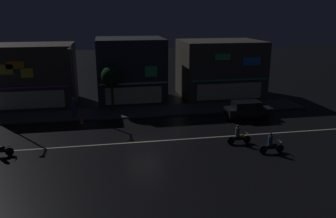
# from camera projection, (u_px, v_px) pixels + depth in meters

# --- Properties ---
(ground_plane) EXTENTS (140.00, 140.00, 0.00)m
(ground_plane) POSITION_uv_depth(u_px,v_px,m) (145.00, 142.00, 26.39)
(ground_plane) COLOR black
(lane_divider_stripe) EXTENTS (33.59, 0.16, 0.01)m
(lane_divider_stripe) POSITION_uv_depth(u_px,v_px,m) (145.00, 142.00, 26.39)
(lane_divider_stripe) COLOR beige
(lane_divider_stripe) RESTS_ON ground
(sidewalk_far) EXTENTS (35.36, 3.85, 0.14)m
(sidewalk_far) POSITION_uv_depth(u_px,v_px,m) (136.00, 112.00, 34.16)
(sidewalk_far) COLOR #424447
(sidewalk_far) RESTS_ON ground
(storefront_left_block) EXTENTS (9.29, 7.41, 6.58)m
(storefront_left_block) POSITION_uv_depth(u_px,v_px,m) (220.00, 68.00, 40.37)
(storefront_left_block) COLOR #4C443A
(storefront_left_block) RESTS_ON ground
(storefront_center_block) EXTENTS (7.41, 6.86, 7.01)m
(storefront_center_block) POSITION_uv_depth(u_px,v_px,m) (131.00, 70.00, 38.20)
(storefront_center_block) COLOR #2D333D
(storefront_center_block) RESTS_ON ground
(storefront_right_block) EXTENTS (8.95, 6.46, 6.52)m
(storefront_right_block) POSITION_uv_depth(u_px,v_px,m) (32.00, 75.00, 36.22)
(storefront_right_block) COLOR #4C443A
(storefront_right_block) RESTS_ON ground
(streetlamp_mid) EXTENTS (0.44, 1.64, 6.61)m
(streetlamp_mid) POSITION_uv_depth(u_px,v_px,m) (73.00, 74.00, 32.09)
(streetlamp_mid) COLOR #47494C
(streetlamp_mid) RESTS_ON sidewalk_far
(pedestrian_on_sidewalk) EXTENTS (0.42, 0.42, 1.85)m
(pedestrian_on_sidewalk) POSITION_uv_depth(u_px,v_px,m) (74.00, 108.00, 32.23)
(pedestrian_on_sidewalk) COLOR #334766
(pedestrian_on_sidewalk) RESTS_ON sidewalk_far
(street_tree) EXTENTS (2.06, 2.06, 4.53)m
(street_tree) POSITION_uv_depth(u_px,v_px,m) (112.00, 77.00, 33.53)
(street_tree) COLOR #473323
(street_tree) RESTS_ON sidewalk_far
(parked_car_near_kerb) EXTENTS (4.30, 1.98, 1.67)m
(parked_car_near_kerb) POSITION_uv_depth(u_px,v_px,m) (248.00, 110.00, 32.03)
(parked_car_near_kerb) COLOR black
(parked_car_near_kerb) RESTS_ON ground
(motorcycle_lead) EXTENTS (1.90, 0.60, 1.52)m
(motorcycle_lead) POSITION_uv_depth(u_px,v_px,m) (239.00, 136.00, 25.85)
(motorcycle_lead) COLOR black
(motorcycle_lead) RESTS_ON ground
(motorcycle_trailing_far) EXTENTS (1.90, 0.60, 1.52)m
(motorcycle_trailing_far) POSITION_uv_depth(u_px,v_px,m) (271.00, 145.00, 24.15)
(motorcycle_trailing_far) COLOR black
(motorcycle_trailing_far) RESTS_ON ground
(traffic_cone) EXTENTS (0.36, 0.36, 0.55)m
(traffic_cone) POSITION_uv_depth(u_px,v_px,m) (82.00, 121.00, 30.70)
(traffic_cone) COLOR orange
(traffic_cone) RESTS_ON ground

